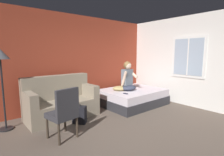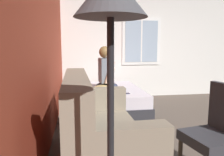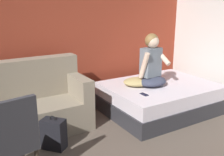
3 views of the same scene
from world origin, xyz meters
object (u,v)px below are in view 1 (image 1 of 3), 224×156
Objects in this scene: throw_pillow at (120,88)px; backpack at (80,115)px; couch at (61,102)px; floor_lamp at (0,62)px; bed at (132,97)px; side_chair at (64,112)px; person_seated at (128,79)px; cell_phone at (126,94)px.

backpack is at bearing -166.47° from throw_pillow.
couch is 1.59m from floor_lamp.
bed is 2.73m from side_chair.
throw_pillow is at bearing -8.12° from couch.
couch is 1.95× the size of person_seated.
backpack is at bearing 39.60° from side_chair.
cell_phone reaches higher than backpack.
bed is at bearing 7.35° from backpack.
floor_lamp is at bearing 123.65° from side_chair.
floor_lamp is (-3.38, 0.42, 1.19)m from bed.
person_seated is 0.37m from throw_pillow.
floor_lamp is at bearing 153.59° from backpack.
throw_pillow is (1.61, 0.39, 0.36)m from backpack.
person_seated is at bearing -142.20° from cell_phone.
bed is 0.63m from person_seated.
floor_lamp is (-0.78, 1.17, 0.90)m from side_chair.
cell_phone is at bearing -14.21° from floor_lamp.
throw_pillow is 0.28× the size of floor_lamp.
bed is 1.93× the size of side_chair.
floor_lamp is at bearing 173.01° from person_seated.
side_chair reaches higher than bed.
person_seated is at bearing -10.04° from couch.
throw_pillow is at bearing -114.88° from cell_phone.
backpack is at bearing -75.77° from couch.
bed is at bearing 16.05° from side_chair.
backpack is (0.59, 0.49, -0.34)m from side_chair.
floor_lamp is (-1.21, 0.04, 1.04)m from couch.
floor_lamp reaches higher than person_seated.
throw_pillow is 3.33× the size of cell_phone.
person_seated reaches higher than backpack.
bed is at bearing -17.77° from throw_pillow.
couch is 1.75× the size of side_chair.
person_seated is (-0.19, 0.03, 0.60)m from bed.
bed is 0.69m from cell_phone.
bed is at bearing -155.26° from cell_phone.
couch reaches higher than backpack.
backpack is (-1.82, -0.29, -0.64)m from person_seated.
side_chair is 2.14× the size of backpack.
cell_phone is (1.60, -0.67, 0.09)m from couch.
backpack is (0.16, -0.64, -0.20)m from couch.
person_seated is 1.95m from backpack.
side_chair is (-0.43, -1.13, 0.14)m from couch.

